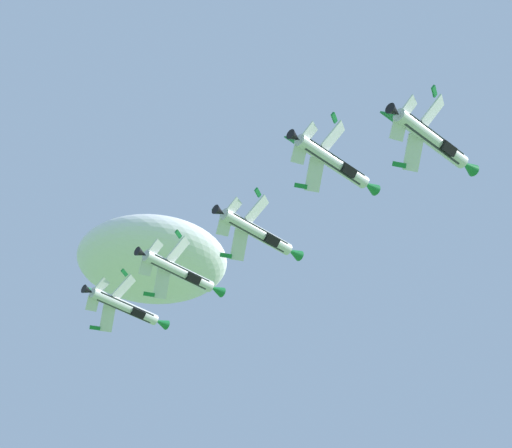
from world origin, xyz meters
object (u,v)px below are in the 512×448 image
(fighter_jet_left_wing, at_px, (180,272))
(fighter_jet_right_outer, at_px, (433,140))
(fighter_jet_lead, at_px, (126,307))
(fighter_jet_left_outer, at_px, (334,163))
(fighter_jet_right_wing, at_px, (258,233))

(fighter_jet_left_wing, height_order, fighter_jet_right_outer, fighter_jet_left_wing)
(fighter_jet_lead, distance_m, fighter_jet_left_outer, 44.40)
(fighter_jet_left_wing, relative_size, fighter_jet_right_outer, 1.00)
(fighter_jet_left_outer, bearing_deg, fighter_jet_lead, 178.05)
(fighter_jet_left_wing, bearing_deg, fighter_jet_right_wing, 6.59)
(fighter_jet_left_outer, bearing_deg, fighter_jet_left_wing, 179.09)
(fighter_jet_lead, bearing_deg, fighter_jet_right_wing, 1.25)
(fighter_jet_right_wing, bearing_deg, fighter_jet_left_outer, -7.69)
(fighter_jet_lead, relative_size, fighter_jet_left_wing, 1.00)
(fighter_jet_right_wing, xyz_separation_m, fighter_jet_right_outer, (16.20, -24.01, -1.44))
(fighter_jet_right_outer, bearing_deg, fighter_jet_left_wing, -177.70)
(fighter_jet_left_wing, height_order, fighter_jet_right_wing, fighter_jet_right_wing)
(fighter_jet_lead, distance_m, fighter_jet_right_wing, 28.55)
(fighter_jet_right_wing, relative_size, fighter_jet_right_outer, 1.00)
(fighter_jet_lead, height_order, fighter_jet_right_wing, fighter_jet_lead)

